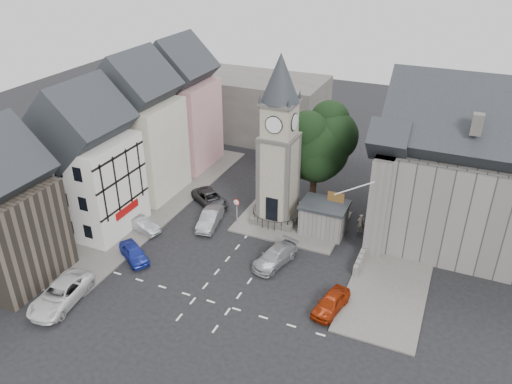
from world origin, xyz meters
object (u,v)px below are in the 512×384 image
at_px(clock_tower, 279,143).
at_px(car_west_blue, 134,253).
at_px(stone_shelter, 324,218).
at_px(car_east_red, 331,303).
at_px(pedestrian, 361,223).

height_order(clock_tower, car_west_blue, clock_tower).
relative_size(clock_tower, stone_shelter, 3.78).
bearing_deg(car_west_blue, car_east_red, -54.94).
bearing_deg(stone_shelter, clock_tower, 174.16).
relative_size(car_west_blue, pedestrian, 2.09).
distance_m(clock_tower, stone_shelter, 8.15).
bearing_deg(clock_tower, stone_shelter, -5.84).
relative_size(clock_tower, car_west_blue, 4.09).
bearing_deg(car_west_blue, clock_tower, -4.94).
bearing_deg(clock_tower, pedestrian, 6.69).
distance_m(clock_tower, pedestrian, 10.78).
relative_size(clock_tower, pedestrian, 8.57).
bearing_deg(car_west_blue, pedestrian, -20.85).
distance_m(car_west_blue, car_east_red, 17.37).
xyz_separation_m(stone_shelter, car_west_blue, (-13.66, -10.76, -0.87)).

